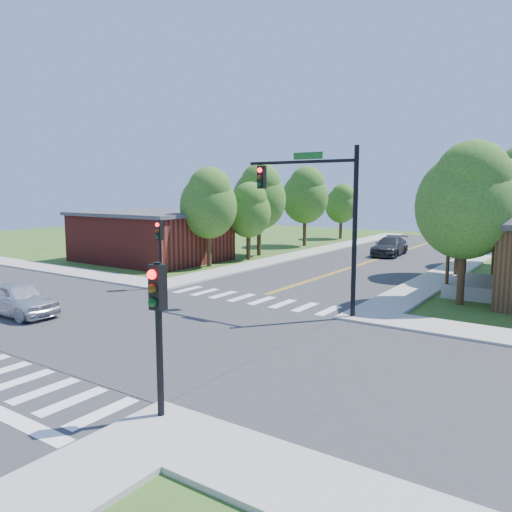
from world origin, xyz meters
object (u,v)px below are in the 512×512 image
Objects in this scene: car_silver at (18,299)px; car_dgrey at (390,247)px; signal_mast_ne at (318,203)px; signal_pole_nw at (160,241)px; signal_pole_se at (158,311)px.

car_silver is 28.75m from car_dgrey.
signal_mast_ne is 9.76m from signal_pole_nw.
signal_mast_ne is at bearing 98.56° from signal_pole_se.
car_silver is (-10.45, -7.62, -4.12)m from signal_mast_ne.
car_silver is 0.80× the size of car_dgrey.
signal_mast_ne is 1.68× the size of car_silver.
signal_mast_ne is 21.14m from car_dgrey.
car_dgrey is at bearing -13.93° from car_silver.
signal_mast_ne is 1.89× the size of signal_pole_se.
signal_pole_se is (1.69, -11.21, -2.19)m from signal_mast_ne.
signal_pole_nw is 21.23m from car_dgrey.
signal_pole_nw is at bearing -179.93° from signal_mast_ne.
signal_mast_ne reaches higher than car_silver.
car_silver is at bearing -97.01° from signal_pole_nw.
signal_pole_se is 12.80m from car_silver.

